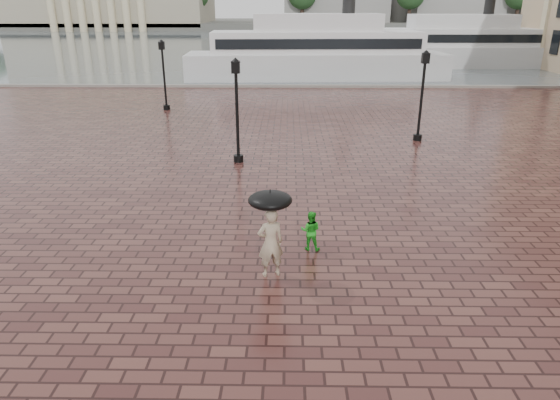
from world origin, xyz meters
The scene contains 10 objects.
ground centered at (0.00, 0.00, 0.00)m, with size 300.00×300.00×0.00m, color #3B1D1B.
harbour_water centered at (0.00, 92.00, 0.00)m, with size 240.00×240.00×0.00m, color #4B545B.
quay_edge centered at (0.00, 32.00, 0.00)m, with size 80.00×0.60×0.30m, color slate.
far_shore centered at (0.00, 160.00, 1.00)m, with size 300.00×60.00×2.00m, color #4C4C47.
street_lamps centered at (-5.00, 15.33, 2.33)m, with size 15.44×12.44×4.40m.
adult_pedestrian centered at (-4.21, -0.14, 0.93)m, with size 0.68×0.45×1.86m, color tan.
child_pedestrian centered at (-3.11, 1.37, 0.59)m, with size 0.57×0.44×1.17m, color #1C9B1D.
ferry_near centered at (-1.13, 37.87, 2.42)m, with size 24.80×7.14×8.05m.
ferry_far centered at (15.66, 47.97, 2.33)m, with size 23.70×5.93×7.75m.
umbrella centered at (-4.21, -0.14, 2.10)m, with size 1.10×1.10×1.19m.
Camera 1 is at (-3.78, -11.56, 6.57)m, focal length 32.00 mm.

